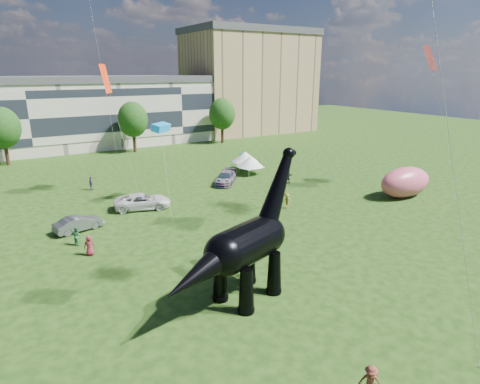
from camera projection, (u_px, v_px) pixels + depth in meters
ground at (271, 307)px, 24.98m from camera, size 220.00×220.00×0.00m
terrace_row at (27, 119)px, 69.82m from camera, size 78.00×11.00×12.00m
apartment_block at (249, 84)px, 94.77m from camera, size 28.00×18.00×22.00m
tree_mid_left at (2, 124)px, 60.40m from camera, size 5.20×5.20×9.44m
tree_mid_right at (133, 117)px, 70.38m from camera, size 5.20×5.20×9.44m
tree_far_right at (222, 111)px, 79.37m from camera, size 5.20×5.20×9.44m
dinosaur_sculpture at (243, 248)px, 24.77m from camera, size 11.57×5.37×9.57m
car_grey at (78, 223)px, 36.62m from camera, size 4.54×2.45×1.42m
car_white at (143, 201)px, 42.48m from camera, size 6.38×4.24×1.63m
car_dark at (226, 178)px, 51.88m from camera, size 5.11×5.48×1.55m
gazebo_near at (250, 162)px, 56.27m from camera, size 4.11×4.11×2.58m
gazebo_far at (245, 157)px, 58.93m from camera, size 4.59×4.59×2.72m
inflatable_pink at (405, 182)px, 46.27m from camera, size 7.14×3.76×3.51m
visitors at (174, 216)px, 38.21m from camera, size 50.18×44.65×1.84m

